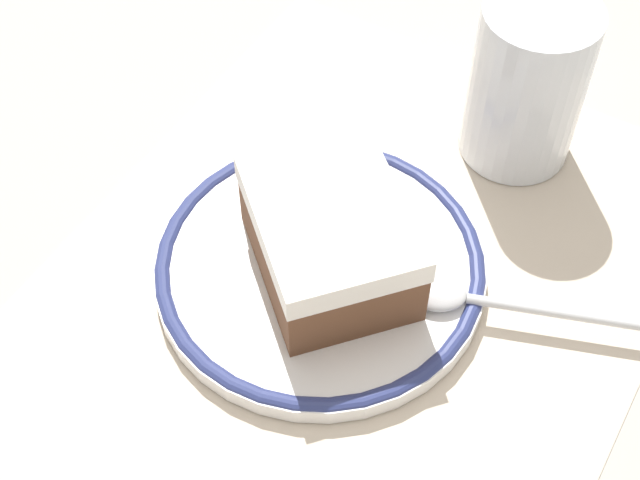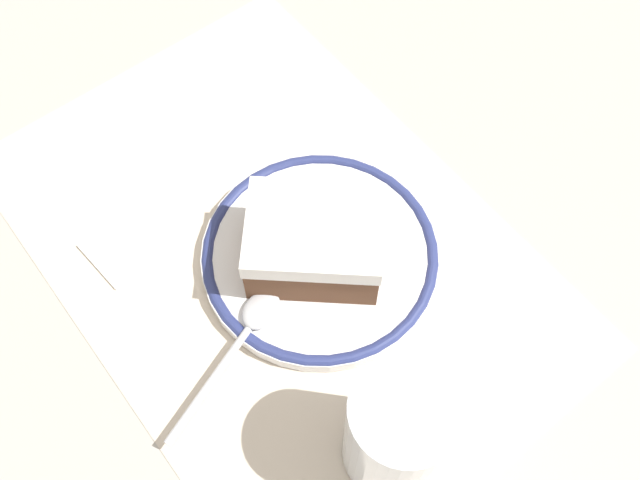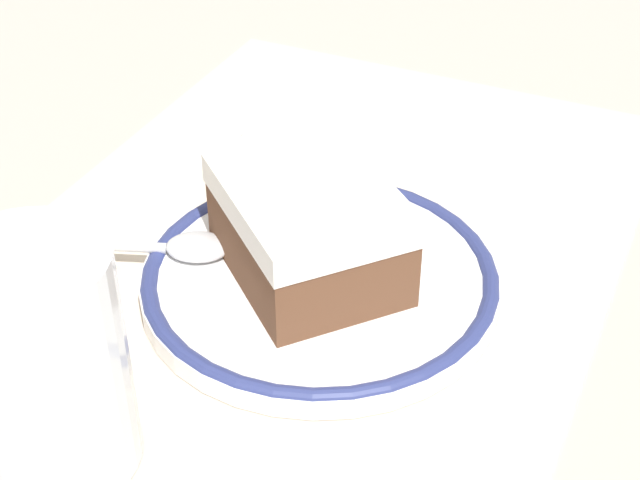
{
  "view_description": "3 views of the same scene",
  "coord_description": "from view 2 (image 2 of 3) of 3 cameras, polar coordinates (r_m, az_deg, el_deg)",
  "views": [
    {
      "loc": [
        -0.22,
        -0.13,
        0.42
      ],
      "look_at": [
        0.03,
        0.02,
        0.03
      ],
      "focal_mm": 52.37,
      "sensor_mm": 36.0,
      "label": 1
    },
    {
      "loc": [
        0.23,
        -0.14,
        0.5
      ],
      "look_at": [
        0.03,
        0.02,
        0.03
      ],
      "focal_mm": 41.6,
      "sensor_mm": 36.0,
      "label": 2
    },
    {
      "loc": [
        0.37,
        0.18,
        0.31
      ],
      "look_at": [
        0.03,
        0.02,
        0.03
      ],
      "focal_mm": 54.72,
      "sensor_mm": 36.0,
      "label": 3
    }
  ],
  "objects": [
    {
      "name": "cake_slice",
      "position": [
        0.53,
        -0.47,
        -0.11
      ],
      "size": [
        0.12,
        0.12,
        0.05
      ],
      "color": "brown",
      "rests_on": "plate"
    },
    {
      "name": "cup",
      "position": [
        0.47,
        5.92,
        -14.69
      ],
      "size": [
        0.07,
        0.07,
        0.1
      ],
      "color": "silver",
      "rests_on": "placemat"
    },
    {
      "name": "spoon",
      "position": [
        0.52,
        -5.63,
        -6.91
      ],
      "size": [
        0.06,
        0.12,
        0.01
      ],
      "color": "silver",
      "rests_on": "plate"
    },
    {
      "name": "sugar_packet",
      "position": [
        0.58,
        -15.75,
        -1.02
      ],
      "size": [
        0.05,
        0.03,
        0.01
      ],
      "primitive_type": "cube",
      "rotation": [
        0.0,
        0.0,
        0.09
      ],
      "color": "white",
      "rests_on": "placemat"
    },
    {
      "name": "plate",
      "position": [
        0.55,
        0.0,
        -1.17
      ],
      "size": [
        0.18,
        0.18,
        0.01
      ],
      "color": "white",
      "rests_on": "placemat"
    },
    {
      "name": "placemat",
      "position": [
        0.57,
        -3.21,
        -0.6
      ],
      "size": [
        0.45,
        0.31,
        0.0
      ],
      "primitive_type": "cube",
      "color": "beige",
      "rests_on": "ground_plane"
    },
    {
      "name": "ground_plane",
      "position": [
        0.57,
        -3.2,
        -0.64
      ],
      "size": [
        2.4,
        2.4,
        0.0
      ],
      "primitive_type": "plane",
      "color": "#B7B2A8"
    }
  ]
}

